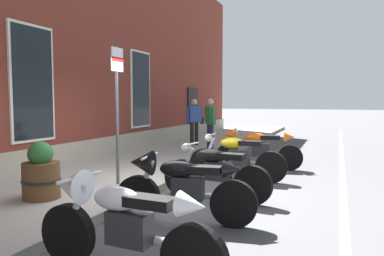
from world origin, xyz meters
The scene contains 12 objects.
ground_plane centered at (0.00, 0.00, 0.00)m, with size 140.00×140.00×0.00m, color #424244.
sidewalk centered at (0.00, 1.54, 0.07)m, with size 33.95×3.08×0.15m, color gray.
lane_stripe centered at (0.00, -3.20, 0.00)m, with size 33.95×0.12×0.01m, color silver.
motorcycle_white_sport centered at (-3.12, -1.11, 0.56)m, with size 0.62×2.12×1.03m.
motorcycle_black_sport centered at (-1.45, -1.02, 0.56)m, with size 0.63×2.04×1.02m.
motorcycle_black_naked centered at (-0.10, -1.10, 0.48)m, with size 0.62×2.02×0.97m.
motorcycle_yellow_naked centered at (1.53, -1.05, 0.50)m, with size 0.62×2.13×1.01m.
motorcycle_orange_sport centered at (3.04, -1.14, 0.57)m, with size 0.69×2.16×1.05m.
pedestrian_striped_shirt centered at (5.11, 0.77, 1.07)m, with size 0.45×0.43×1.65m.
pedestrian_blue_top centered at (6.05, 1.68, 1.07)m, with size 0.54×0.50×1.64m.
parking_sign centered at (-0.23, 0.78, 1.81)m, with size 0.36×0.07×2.59m.
barrel_planter centered at (-1.58, 1.36, 0.54)m, with size 0.62×0.62×0.93m.
Camera 1 is at (-6.13, -3.08, 1.73)m, focal length 34.51 mm.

